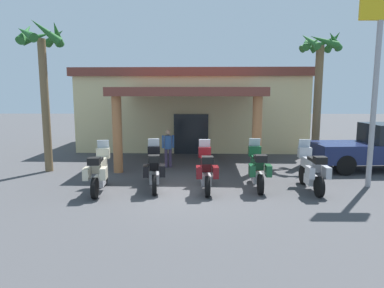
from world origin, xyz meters
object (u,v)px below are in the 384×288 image
(motorcycle_green, at_px, (257,168))
(palm_tree_near_portico, at_px, (319,66))
(motorcycle_cream, at_px, (99,171))
(pickup_truck_navy, at_px, (379,148))
(roadside_sign, at_px, (378,55))
(motorcycle_silver, at_px, (312,170))
(motel_building, at_px, (193,108))
(pedestrian, at_px, (168,146))
(palm_tree_roadside, at_px, (43,61))
(motorcycle_maroon, at_px, (206,170))
(motorcycle_black, at_px, (154,168))

(motorcycle_green, relative_size, palm_tree_near_portico, 0.37)
(motorcycle_cream, height_order, pickup_truck_navy, pickup_truck_navy)
(motorcycle_cream, xyz_separation_m, palm_tree_near_portico, (8.86, 5.48, 3.73))
(motorcycle_green, bearing_deg, roadside_sign, -84.20)
(motorcycle_cream, bearing_deg, roadside_sign, -89.55)
(motorcycle_cream, xyz_separation_m, motorcycle_silver, (7.00, 0.25, 0.00))
(palm_tree_near_portico, bearing_deg, motorcycle_green, -125.90)
(motel_building, relative_size, motorcycle_silver, 5.86)
(pedestrian, relative_size, palm_tree_roadside, 0.27)
(palm_tree_near_portico, bearing_deg, motorcycle_cream, -148.27)
(palm_tree_near_portico, distance_m, roadside_sign, 4.71)
(motorcycle_maroon, relative_size, pickup_truck_navy, 0.42)
(motorcycle_cream, bearing_deg, motorcycle_green, -89.00)
(motorcycle_green, distance_m, motorcycle_silver, 1.77)
(pickup_truck_navy, bearing_deg, motorcycle_green, -156.38)
(motel_building, xyz_separation_m, motorcycle_green, (2.28, -9.44, -1.60))
(motorcycle_cream, relative_size, roadside_sign, 0.33)
(motel_building, distance_m, motorcycle_maroon, 9.85)
(motorcycle_cream, relative_size, motorcycle_green, 1.00)
(motel_building, xyz_separation_m, pedestrian, (-1.02, -6.16, -1.35))
(pedestrian, bearing_deg, motorcycle_cream, 141.89)
(palm_tree_roadside, bearing_deg, pickup_truck_navy, 1.64)
(motorcycle_green, xyz_separation_m, palm_tree_roadside, (-8.18, 2.50, 3.78))
(motorcycle_black, relative_size, motorcycle_green, 1.00)
(motorcycle_maroon, bearing_deg, motel_building, 0.96)
(palm_tree_near_portico, bearing_deg, pedestrian, -166.18)
(pickup_truck_navy, height_order, palm_tree_roadside, palm_tree_roadside)
(motel_building, height_order, pedestrian, motel_building)
(pickup_truck_navy, xyz_separation_m, palm_tree_roadside, (-13.73, -0.39, 3.54))
(motorcycle_cream, distance_m, pedestrian, 4.26)
(palm_tree_roadside, bearing_deg, motorcycle_cream, -45.66)
(motorcycle_green, height_order, palm_tree_roadside, palm_tree_roadside)
(motorcycle_silver, bearing_deg, pickup_truck_navy, -51.25)
(motorcycle_black, bearing_deg, pickup_truck_navy, -78.82)
(motel_building, bearing_deg, motorcycle_black, -95.82)
(roadside_sign, bearing_deg, pickup_truck_navy, 57.77)
(motel_building, height_order, motorcycle_maroon, motel_building)
(motel_building, distance_m, roadside_sign, 11.27)
(pickup_truck_navy, relative_size, roadside_sign, 0.80)
(motorcycle_black, distance_m, motorcycle_silver, 5.25)
(motel_building, xyz_separation_m, motorcycle_silver, (4.03, -9.69, -1.60))
(pedestrian, xyz_separation_m, palm_tree_near_portico, (6.90, 1.70, 3.49))
(motorcycle_black, height_order, motorcycle_silver, same)
(pedestrian, distance_m, palm_tree_roadside, 6.08)
(motorcycle_green, xyz_separation_m, pedestrian, (-3.30, 3.28, 0.24))
(motorcycle_maroon, height_order, roadside_sign, roadside_sign)
(motel_building, height_order, roadside_sign, roadside_sign)
(motorcycle_black, xyz_separation_m, palm_tree_roadside, (-4.68, 2.59, 3.78))
(motorcycle_black, relative_size, palm_tree_near_portico, 0.37)
(motel_building, distance_m, motorcycle_green, 9.85)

